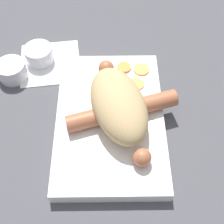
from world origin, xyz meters
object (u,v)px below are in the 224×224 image
(sausage, at_px, (124,108))
(bread_roll, at_px, (121,104))
(condiment_cup_near, at_px, (41,55))
(food_tray, at_px, (112,120))
(condiment_cup_far, at_px, (14,71))

(sausage, bearing_deg, bread_roll, -68.70)
(bread_roll, distance_m, condiment_cup_near, 0.21)
(food_tray, distance_m, condiment_cup_near, 0.20)
(bread_roll, bearing_deg, condiment_cup_near, -134.61)
(bread_roll, xyz_separation_m, sausage, (-0.00, 0.01, -0.02))
(bread_roll, height_order, sausage, bread_roll)
(bread_roll, relative_size, sausage, 0.82)
(condiment_cup_far, bearing_deg, food_tray, 59.22)
(food_tray, distance_m, condiment_cup_far, 0.20)
(food_tray, bearing_deg, sausage, 102.26)
(food_tray, distance_m, sausage, 0.03)
(sausage, xyz_separation_m, condiment_cup_near, (-0.14, -0.15, -0.02))
(sausage, bearing_deg, food_tray, -77.74)
(condiment_cup_far, bearing_deg, condiment_cup_near, 132.32)
(food_tray, relative_size, condiment_cup_far, 5.11)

